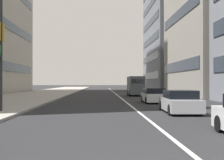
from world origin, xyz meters
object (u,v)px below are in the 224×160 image
at_px(car_approaching_light, 180,102).
at_px(street_lamp_with_banners, 6,30).
at_px(delivery_van_ahead, 136,85).
at_px(car_far_down_avenue, 154,96).

height_order(car_approaching_light, street_lamp_with_banners, street_lamp_with_banners).
bearing_deg(car_approaching_light, street_lamp_with_banners, 92.20).
bearing_deg(delivery_van_ahead, car_approaching_light, -179.21).
relative_size(delivery_van_ahead, street_lamp_with_banners, 0.75).
height_order(delivery_van_ahead, street_lamp_with_banners, street_lamp_with_banners).
bearing_deg(car_approaching_light, delivery_van_ahead, 2.33).
xyz_separation_m(delivery_van_ahead, street_lamp_with_banners, (-23.31, 10.39, 3.54)).
height_order(car_approaching_light, delivery_van_ahead, delivery_van_ahead).
bearing_deg(delivery_van_ahead, street_lamp_with_banners, 156.84).
distance_m(car_approaching_light, car_far_down_avenue, 8.86).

